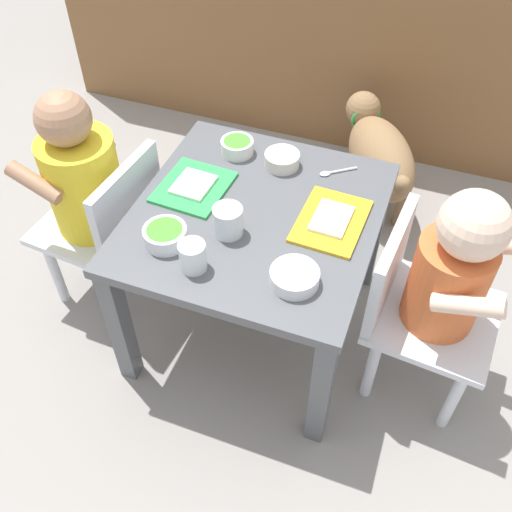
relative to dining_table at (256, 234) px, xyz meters
name	(u,v)px	position (x,y,z in m)	size (l,w,h in m)	color
ground_plane	(256,321)	(0.00, 0.00, -0.35)	(7.00, 7.00, 0.00)	gray
kitchen_cabinet_back	(363,12)	(0.00, 1.09, 0.09)	(2.23, 0.38, 0.88)	brown
dining_table	(256,234)	(0.00, 0.00, 0.00)	(0.57, 0.59, 0.42)	#515459
seated_child_left	(87,185)	(-0.44, -0.02, 0.04)	(0.30, 0.30, 0.65)	silver
seated_child_right	(444,278)	(0.44, -0.02, 0.04)	(0.30, 0.30, 0.63)	silver
dog	(378,153)	(0.19, 0.63, -0.15)	(0.35, 0.45, 0.31)	olive
food_tray_left	(194,186)	(-0.17, 0.03, 0.08)	(0.17, 0.19, 0.02)	green
food_tray_right	(331,220)	(0.17, 0.03, 0.08)	(0.15, 0.21, 0.02)	gold
water_cup_left	(193,257)	(-0.07, -0.21, 0.10)	(0.06, 0.06, 0.07)	white
water_cup_right	(228,222)	(-0.04, -0.08, 0.10)	(0.07, 0.07, 0.07)	white
cereal_bowl_right_side	(283,159)	(0.00, 0.19, 0.09)	(0.09, 0.09, 0.04)	silver
veggie_bowl_near	(294,277)	(0.15, -0.17, 0.09)	(0.10, 0.10, 0.03)	white
cereal_bowl_left_side	(237,146)	(-0.13, 0.20, 0.09)	(0.08, 0.08, 0.04)	white
veggie_bowl_far	(165,235)	(-0.15, -0.16, 0.09)	(0.10, 0.10, 0.04)	white
spoon_by_left_tray	(334,172)	(0.13, 0.21, 0.07)	(0.09, 0.07, 0.01)	silver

